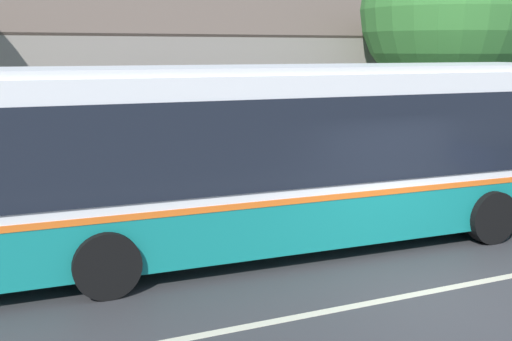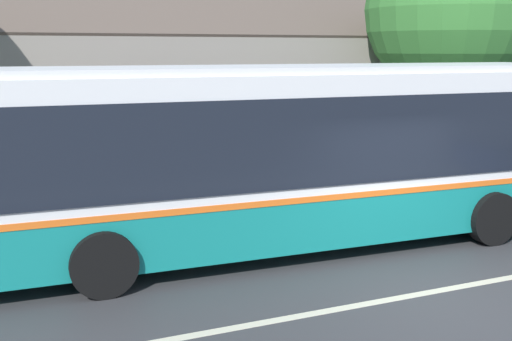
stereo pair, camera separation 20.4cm
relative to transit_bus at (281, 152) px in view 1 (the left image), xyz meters
name	(u,v)px [view 1 (the left image)]	position (x,y,z in m)	size (l,w,h in m)	color
ground_plane	(443,289)	(1.32, -2.90, -1.77)	(300.00, 300.00, 0.00)	#38383A
sidewalk_far	(272,201)	(1.32, 3.10, -1.70)	(60.00, 3.00, 0.15)	#9E9E99
lane_divider_stripe	(444,289)	(1.32, -2.90, -1.77)	(60.00, 0.16, 0.01)	beige
community_building	(214,92)	(2.89, 11.07, 0.32)	(27.10, 10.19, 7.48)	gray
transit_bus	(281,152)	(0.00, 0.00, 0.00)	(12.33, 3.06, 3.30)	#147F7A
street_tree_primary	(446,10)	(7.21, 4.27, 2.88)	(4.73, 4.73, 7.02)	#4C3828
bus_stop_sign	(447,130)	(5.59, 2.09, -0.13)	(0.36, 0.07, 2.40)	gray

